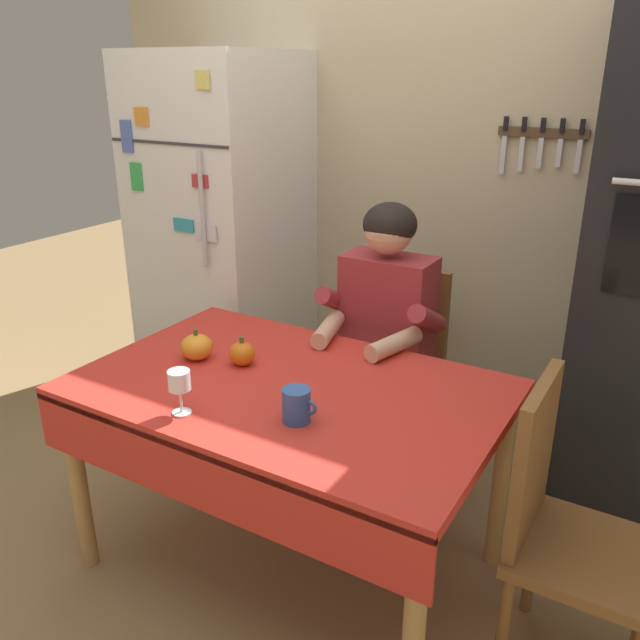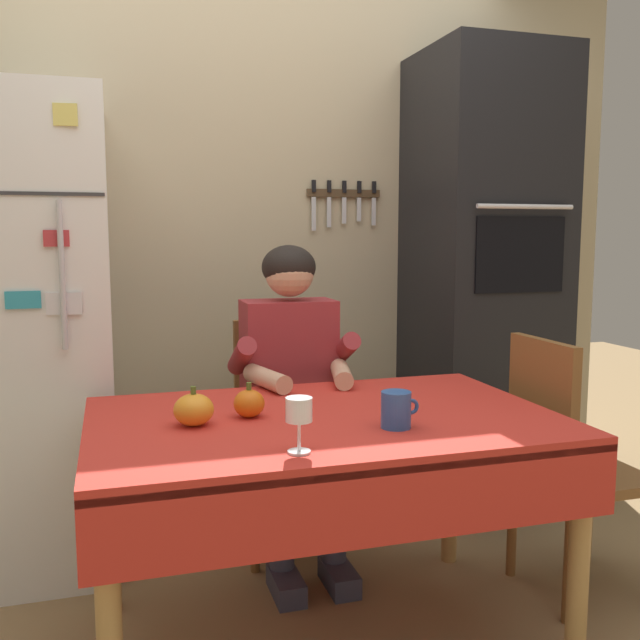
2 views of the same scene
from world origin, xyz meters
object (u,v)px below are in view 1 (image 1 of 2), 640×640
chair_right_side (562,523)px  wine_glass (179,383)px  pumpkin_large (197,347)px  dining_table (285,409)px  pumpkin_medium (242,353)px  coffee_mug (297,405)px  chair_behind_person (397,365)px  seated_person (380,331)px  refrigerator (224,244)px

chair_right_side → wine_glass: (-1.07, -0.38, 0.33)m
pumpkin_large → dining_table: bearing=-3.1°
dining_table → pumpkin_medium: 0.26m
chair_right_side → coffee_mug: 0.83m
dining_table → wine_glass: 0.40m
pumpkin_large → chair_behind_person: bearing=59.9°
dining_table → pumpkin_medium: pumpkin_medium is taller
wine_glass → pumpkin_medium: 0.38m
pumpkin_medium → chair_right_side: bearing=0.1°
seated_person → pumpkin_medium: (-0.28, -0.54, 0.05)m
chair_right_side → pumpkin_medium: chair_right_side is taller
refrigerator → chair_behind_person: (1.00, -0.09, -0.39)m
refrigerator → seated_person: (1.00, -0.28, -0.16)m
wine_glass → refrigerator: bearing=123.2°
seated_person → coffee_mug: (0.10, -0.77, 0.06)m
refrigerator → chair_right_side: size_ratio=1.94×
dining_table → seated_person: bearing=84.9°
chair_behind_person → wine_glass: size_ratio=6.51×
chair_right_side → coffee_mug: size_ratio=8.22×
dining_table → pumpkin_large: size_ratio=12.07×
seated_person → wine_glass: bearing=-103.7°
chair_right_side → coffee_mug: chair_right_side is taller
pumpkin_large → pumpkin_medium: (0.17, 0.04, -0.00)m
dining_table → seated_person: size_ratio=1.12×
seated_person → dining_table: bearing=-95.1°
wine_glass → pumpkin_medium: wine_glass is taller
coffee_mug → pumpkin_medium: bearing=148.4°
chair_right_side → seated_person: bearing=147.6°
seated_person → pumpkin_large: seated_person is taller
dining_table → chair_behind_person: chair_behind_person is taller
refrigerator → wine_glass: (0.78, -1.19, -0.06)m
chair_right_side → wine_glass: 1.18m
refrigerator → pumpkin_large: 1.03m
seated_person → wine_glass: (-0.22, -0.91, 0.11)m
chair_right_side → coffee_mug: bearing=-162.5°
coffee_mug → pumpkin_large: pumpkin_large is taller
chair_behind_person → pumpkin_large: (-0.45, -0.77, 0.28)m
seated_person → coffee_mug: 0.78m
refrigerator → pumpkin_medium: size_ratio=16.95×
seated_person → refrigerator: bearing=164.5°
chair_behind_person → seated_person: seated_person is taller
chair_behind_person → chair_right_side: (0.85, -0.73, 0.00)m
dining_table → wine_glass: bearing=-118.5°
refrigerator → seated_person: size_ratio=1.45×
pumpkin_medium → chair_behind_person: bearing=69.1°
chair_right_side → wine_glass: chair_right_side is taller
refrigerator → wine_glass: bearing=-56.8°
chair_right_side → pumpkin_medium: 1.16m
chair_right_side → chair_behind_person: bearing=139.4°
pumpkin_large → seated_person: bearing=52.5°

